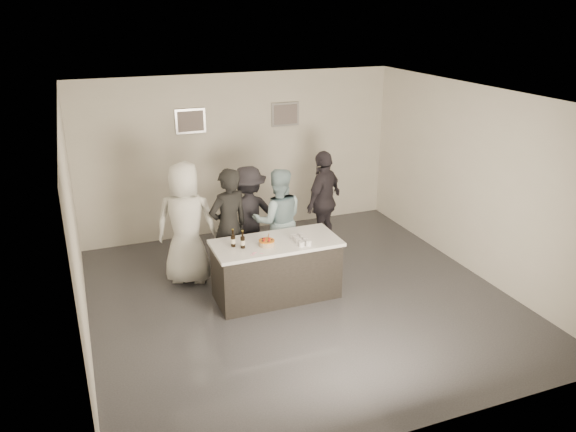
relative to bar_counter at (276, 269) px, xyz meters
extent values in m
plane|color=#3D3D42|center=(0.30, -0.20, -0.45)|extent=(6.00, 6.00, 0.00)
plane|color=white|center=(0.30, -0.20, 2.55)|extent=(6.00, 6.00, 0.00)
cube|color=white|center=(0.30, 2.80, 1.05)|extent=(6.00, 0.04, 3.00)
cube|color=white|center=(0.30, -3.20, 1.05)|extent=(6.00, 0.04, 3.00)
cube|color=white|center=(-2.70, -0.20, 1.05)|extent=(0.04, 6.00, 3.00)
cube|color=white|center=(3.30, -0.20, 1.05)|extent=(0.04, 6.00, 3.00)
cube|color=#B2B2B7|center=(-0.60, 2.77, 1.75)|extent=(0.54, 0.04, 0.44)
cube|color=#B2B2B7|center=(1.20, 2.77, 1.75)|extent=(0.54, 0.04, 0.44)
cube|color=white|center=(0.00, 0.00, 0.00)|extent=(1.86, 0.86, 0.90)
cylinder|color=orange|center=(-0.17, -0.08, 0.49)|extent=(0.23, 0.23, 0.07)
cylinder|color=black|center=(-0.63, 0.05, 0.58)|extent=(0.07, 0.07, 0.26)
cylinder|color=black|center=(-0.52, -0.05, 0.58)|extent=(0.07, 0.07, 0.26)
cube|color=orange|center=(0.33, -0.14, 0.49)|extent=(0.19, 0.40, 0.08)
cube|color=pink|center=(-0.37, -0.30, 0.45)|extent=(0.24, 0.08, 0.01)
imported|color=black|center=(-0.51, 0.72, 0.48)|extent=(0.79, 0.64, 1.87)
imported|color=#94B6C2|center=(0.35, 0.85, 0.42)|extent=(0.96, 0.82, 1.74)
imported|color=white|center=(-1.11, 1.00, 0.52)|extent=(1.11, 0.93, 1.95)
imported|color=#332E36|center=(1.40, 1.39, 0.45)|extent=(1.11, 0.99, 1.80)
imported|color=#232128|center=(0.02, 1.39, 0.38)|extent=(1.12, 0.70, 1.66)
camera|label=1|loc=(-2.55, -7.07, 3.70)|focal=35.00mm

